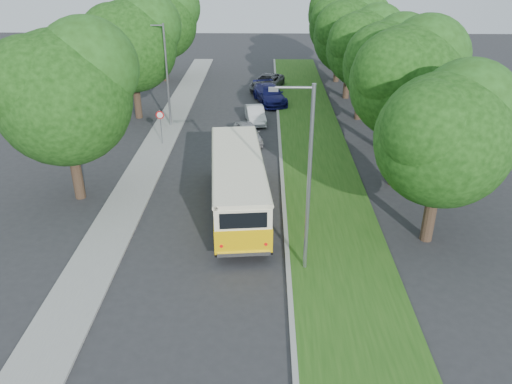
{
  "coord_description": "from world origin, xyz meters",
  "views": [
    {
      "loc": [
        2.56,
        -20.12,
        12.46
      ],
      "look_at": [
        2.15,
        1.83,
        1.5
      ],
      "focal_mm": 35.0,
      "sensor_mm": 36.0,
      "label": 1
    }
  ],
  "objects_px": {
    "lamppost_far": "(165,72)",
    "car_white": "(255,115)",
    "car_grey": "(267,82)",
    "vintage_bus": "(238,185)",
    "car_silver": "(248,133)",
    "car_blue": "(270,94)",
    "lamppost_near": "(307,176)"
  },
  "relations": [
    {
      "from": "car_white",
      "to": "lamppost_far",
      "type": "bearing_deg",
      "value": -179.39
    },
    {
      "from": "lamppost_far",
      "to": "car_grey",
      "type": "bearing_deg",
      "value": 55.18
    },
    {
      "from": "car_silver",
      "to": "car_blue",
      "type": "height_order",
      "value": "car_blue"
    },
    {
      "from": "car_grey",
      "to": "car_blue",
      "type": "bearing_deg",
      "value": -71.25
    },
    {
      "from": "lamppost_far",
      "to": "car_white",
      "type": "height_order",
      "value": "lamppost_far"
    },
    {
      "from": "lamppost_far",
      "to": "car_white",
      "type": "xyz_separation_m",
      "value": [
        6.51,
        1.01,
        -3.5
      ]
    },
    {
      "from": "car_silver",
      "to": "car_grey",
      "type": "distance_m",
      "value": 13.96
    },
    {
      "from": "vintage_bus",
      "to": "car_silver",
      "type": "distance_m",
      "value": 10.22
    },
    {
      "from": "vintage_bus",
      "to": "car_blue",
      "type": "height_order",
      "value": "vintage_bus"
    },
    {
      "from": "car_white",
      "to": "car_blue",
      "type": "relative_size",
      "value": 0.72
    },
    {
      "from": "vintage_bus",
      "to": "car_silver",
      "type": "bearing_deg",
      "value": 83.52
    },
    {
      "from": "lamppost_far",
      "to": "car_white",
      "type": "relative_size",
      "value": 2.0
    },
    {
      "from": "lamppost_far",
      "to": "car_grey",
      "type": "relative_size",
      "value": 1.47
    },
    {
      "from": "car_white",
      "to": "car_grey",
      "type": "height_order",
      "value": "car_grey"
    },
    {
      "from": "vintage_bus",
      "to": "car_blue",
      "type": "bearing_deg",
      "value": 79.31
    },
    {
      "from": "car_white",
      "to": "car_grey",
      "type": "distance_m",
      "value": 9.73
    },
    {
      "from": "lamppost_far",
      "to": "vintage_bus",
      "type": "bearing_deg",
      "value": -66.16
    },
    {
      "from": "lamppost_near",
      "to": "car_blue",
      "type": "xyz_separation_m",
      "value": [
        -1.25,
        24.81,
        -3.62
      ]
    },
    {
      "from": "lamppost_near",
      "to": "car_silver",
      "type": "relative_size",
      "value": 2.16
    },
    {
      "from": "lamppost_near",
      "to": "car_white",
      "type": "bearing_deg",
      "value": 97.01
    },
    {
      "from": "car_grey",
      "to": "lamppost_near",
      "type": "bearing_deg",
      "value": -71.23
    },
    {
      "from": "car_blue",
      "to": "car_silver",
      "type": "bearing_deg",
      "value": -114.56
    },
    {
      "from": "lamppost_near",
      "to": "lamppost_far",
      "type": "height_order",
      "value": "lamppost_near"
    },
    {
      "from": "car_blue",
      "to": "lamppost_far",
      "type": "bearing_deg",
      "value": -155.57
    },
    {
      "from": "car_white",
      "to": "car_blue",
      "type": "xyz_separation_m",
      "value": [
        1.15,
        5.3,
        0.13
      ]
    },
    {
      "from": "vintage_bus",
      "to": "car_blue",
      "type": "relative_size",
      "value": 1.93
    },
    {
      "from": "car_silver",
      "to": "lamppost_near",
      "type": "bearing_deg",
      "value": -95.55
    },
    {
      "from": "car_blue",
      "to": "car_grey",
      "type": "distance_m",
      "value": 4.39
    },
    {
      "from": "car_white",
      "to": "car_grey",
      "type": "bearing_deg",
      "value": 76.35
    },
    {
      "from": "car_white",
      "to": "car_grey",
      "type": "relative_size",
      "value": 0.74
    },
    {
      "from": "vintage_bus",
      "to": "car_grey",
      "type": "relative_size",
      "value": 1.97
    },
    {
      "from": "car_silver",
      "to": "lamppost_far",
      "type": "bearing_deg",
      "value": 136.11
    }
  ]
}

